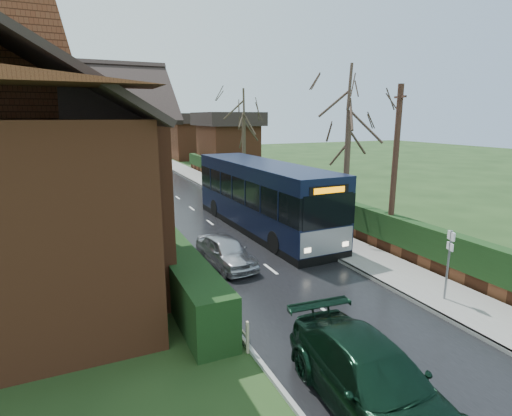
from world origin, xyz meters
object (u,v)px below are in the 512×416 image
car_green (372,380)px  telegraph_pole (394,171)px  bus (262,197)px  car_silver (226,251)px  bus_stop_sign (449,256)px  brick_house (17,165)px

car_green → telegraph_pole: size_ratio=0.67×
bus → car_silver: bearing=-132.0°
bus → telegraph_pole: (3.60, -5.91, 1.93)m
bus → car_green: 14.12m
bus_stop_sign → telegraph_pole: size_ratio=0.34×
car_green → brick_house: bearing=128.0°
car_silver → bus_stop_sign: bearing=-54.3°
brick_house → telegraph_pole: size_ratio=1.97×
car_silver → bus_stop_sign: 8.33m
bus_stop_sign → telegraph_pole: 5.40m
brick_house → bus: (10.94, 2.77, -2.56)m
bus_stop_sign → telegraph_pole: telegraph_pole is taller
bus → bus_stop_sign: 10.70m
car_silver → car_green: car_green is taller
brick_house → bus_stop_sign: brick_house is taller
car_green → telegraph_pole: (7.40, 7.64, 3.02)m
car_green → bus: bearing=78.9°
brick_house → bus: brick_house is taller
car_silver → car_green: bearing=-96.6°
bus → car_green: bus is taller
bus_stop_sign → telegraph_pole: bearing=89.1°
car_green → bus_stop_sign: bus_stop_sign is taller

